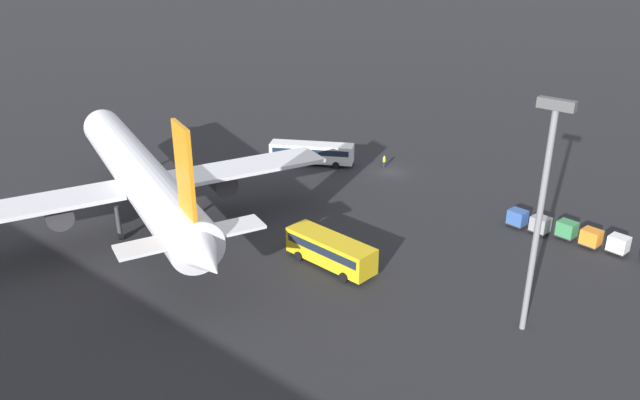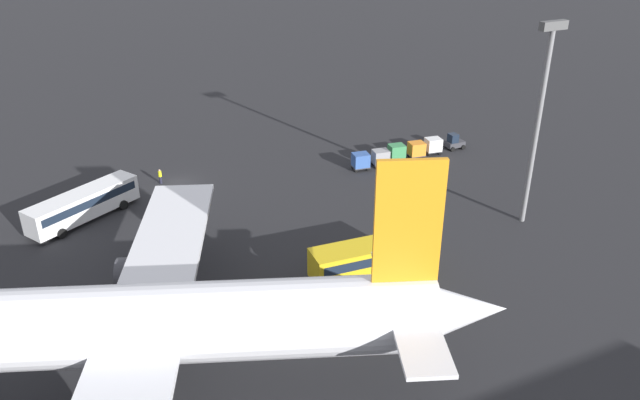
{
  "view_description": "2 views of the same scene",
  "coord_description": "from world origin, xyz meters",
  "px_view_note": "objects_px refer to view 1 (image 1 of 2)",
  "views": [
    {
      "loc": [
        -45.01,
        69.33,
        31.39
      ],
      "look_at": [
        -2.72,
        18.7,
        2.7
      ],
      "focal_mm": 35.0,
      "sensor_mm": 36.0,
      "label": 1
    },
    {
      "loc": [
        13.14,
        66.0,
        30.3
      ],
      "look_at": [
        -10.01,
        17.16,
        3.47
      ],
      "focal_mm": 35.0,
      "sensor_mm": 36.0,
      "label": 2
    }
  ],
  "objects_px": {
    "shuttle_bus_near": "(312,152)",
    "shuttle_bus_far": "(331,249)",
    "cargo_cart_white": "(619,244)",
    "airplane": "(141,176)",
    "cargo_cart_grey": "(540,224)",
    "cargo_cart_blue": "(517,217)",
    "cargo_cart_orange": "(591,237)",
    "worker_person": "(384,162)",
    "cargo_cart_green": "(567,229)"
  },
  "relations": [
    {
      "from": "worker_person",
      "to": "cargo_cart_grey",
      "type": "distance_m",
      "value": 26.31
    },
    {
      "from": "shuttle_bus_far",
      "to": "cargo_cart_orange",
      "type": "bearing_deg",
      "value": -128.19
    },
    {
      "from": "cargo_cart_grey",
      "to": "shuttle_bus_near",
      "type": "bearing_deg",
      "value": -1.63
    },
    {
      "from": "cargo_cart_white",
      "to": "cargo_cart_grey",
      "type": "relative_size",
      "value": 1.0
    },
    {
      "from": "shuttle_bus_near",
      "to": "shuttle_bus_far",
      "type": "xyz_separation_m",
      "value": [
        -20.97,
        21.59,
        0.03
      ]
    },
    {
      "from": "cargo_cart_orange",
      "to": "cargo_cart_green",
      "type": "xyz_separation_m",
      "value": [
        2.71,
        -0.35,
        0.0
      ]
    },
    {
      "from": "cargo_cart_green",
      "to": "shuttle_bus_far",
      "type": "bearing_deg",
      "value": 52.81
    },
    {
      "from": "worker_person",
      "to": "cargo_cart_orange",
      "type": "relative_size",
      "value": 0.79
    },
    {
      "from": "shuttle_bus_far",
      "to": "cargo_cart_orange",
      "type": "height_order",
      "value": "shuttle_bus_far"
    },
    {
      "from": "worker_person",
      "to": "cargo_cart_green",
      "type": "xyz_separation_m",
      "value": [
        -28.21,
        5.79,
        0.32
      ]
    },
    {
      "from": "cargo_cart_green",
      "to": "cargo_cart_orange",
      "type": "bearing_deg",
      "value": 172.61
    },
    {
      "from": "cargo_cart_white",
      "to": "cargo_cart_green",
      "type": "xyz_separation_m",
      "value": [
        5.43,
        -0.06,
        0.0
      ]
    },
    {
      "from": "cargo_cart_blue",
      "to": "cargo_cart_white",
      "type": "bearing_deg",
      "value": -177.17
    },
    {
      "from": "cargo_cart_blue",
      "to": "cargo_cart_orange",
      "type": "bearing_deg",
      "value": -178.28
    },
    {
      "from": "worker_person",
      "to": "cargo_cart_blue",
      "type": "height_order",
      "value": "cargo_cart_blue"
    },
    {
      "from": "shuttle_bus_far",
      "to": "cargo_cart_blue",
      "type": "height_order",
      "value": "shuttle_bus_far"
    },
    {
      "from": "worker_person",
      "to": "cargo_cart_white",
      "type": "xyz_separation_m",
      "value": [
        -33.64,
        5.85,
        0.32
      ]
    },
    {
      "from": "airplane",
      "to": "shuttle_bus_far",
      "type": "distance_m",
      "value": 23.02
    },
    {
      "from": "shuttle_bus_near",
      "to": "cargo_cart_orange",
      "type": "distance_m",
      "value": 39.86
    },
    {
      "from": "airplane",
      "to": "shuttle_bus_near",
      "type": "relative_size",
      "value": 4.03
    },
    {
      "from": "worker_person",
      "to": "cargo_cart_grey",
      "type": "xyz_separation_m",
      "value": [
        -25.5,
        6.49,
        0.32
      ]
    },
    {
      "from": "shuttle_bus_near",
      "to": "worker_person",
      "type": "xyz_separation_m",
      "value": [
        -8.92,
        -5.51,
        -0.98
      ]
    },
    {
      "from": "cargo_cart_grey",
      "to": "cargo_cart_blue",
      "type": "bearing_deg",
      "value": -2.06
    },
    {
      "from": "cargo_cart_white",
      "to": "cargo_cart_blue",
      "type": "relative_size",
      "value": 1.0
    },
    {
      "from": "worker_person",
      "to": "airplane",
      "type": "bearing_deg",
      "value": 74.37
    },
    {
      "from": "shuttle_bus_near",
      "to": "cargo_cart_orange",
      "type": "xyz_separation_m",
      "value": [
        -39.85,
        0.63,
        -0.66
      ]
    },
    {
      "from": "shuttle_bus_near",
      "to": "shuttle_bus_far",
      "type": "bearing_deg",
      "value": 104.16
    },
    {
      "from": "airplane",
      "to": "cargo_cart_blue",
      "type": "distance_m",
      "value": 42.71
    },
    {
      "from": "shuttle_bus_near",
      "to": "cargo_cart_white",
      "type": "xyz_separation_m",
      "value": [
        -42.56,
        0.34,
        -0.66
      ]
    },
    {
      "from": "airplane",
      "to": "cargo_cart_green",
      "type": "bearing_deg",
      "value": -121.92
    },
    {
      "from": "worker_person",
      "to": "cargo_cart_orange",
      "type": "height_order",
      "value": "cargo_cart_orange"
    },
    {
      "from": "cargo_cart_green",
      "to": "cargo_cart_white",
      "type": "bearing_deg",
      "value": 179.36
    },
    {
      "from": "airplane",
      "to": "cargo_cart_grey",
      "type": "distance_m",
      "value": 44.73
    },
    {
      "from": "cargo_cart_green",
      "to": "cargo_cart_blue",
      "type": "height_order",
      "value": "same"
    },
    {
      "from": "airplane",
      "to": "cargo_cart_grey",
      "type": "height_order",
      "value": "airplane"
    },
    {
      "from": "worker_person",
      "to": "cargo_cart_white",
      "type": "bearing_deg",
      "value": 170.13
    },
    {
      "from": "shuttle_bus_near",
      "to": "cargo_cart_blue",
      "type": "relative_size",
      "value": 5.35
    },
    {
      "from": "worker_person",
      "to": "cargo_cart_blue",
      "type": "bearing_deg",
      "value": 164.33
    },
    {
      "from": "airplane",
      "to": "cargo_cart_white",
      "type": "relative_size",
      "value": 21.56
    },
    {
      "from": "cargo_cart_orange",
      "to": "cargo_cart_blue",
      "type": "relative_size",
      "value": 1.0
    },
    {
      "from": "cargo_cart_green",
      "to": "cargo_cart_grey",
      "type": "bearing_deg",
      "value": 14.35
    },
    {
      "from": "airplane",
      "to": "shuttle_bus_near",
      "type": "xyz_separation_m",
      "value": [
        -0.56,
        -28.37,
        -4.53
      ]
    },
    {
      "from": "shuttle_bus_near",
      "to": "cargo_cart_orange",
      "type": "relative_size",
      "value": 5.35
    },
    {
      "from": "cargo_cart_green",
      "to": "cargo_cart_blue",
      "type": "xyz_separation_m",
      "value": [
        5.43,
        0.6,
        0.0
      ]
    },
    {
      "from": "shuttle_bus_far",
      "to": "cargo_cart_white",
      "type": "relative_size",
      "value": 4.62
    },
    {
      "from": "cargo_cart_orange",
      "to": "cargo_cart_grey",
      "type": "distance_m",
      "value": 5.44
    },
    {
      "from": "shuttle_bus_near",
      "to": "cargo_cart_grey",
      "type": "relative_size",
      "value": 5.35
    },
    {
      "from": "cargo_cart_orange",
      "to": "shuttle_bus_far",
      "type": "bearing_deg",
      "value": 47.98
    },
    {
      "from": "shuttle_bus_near",
      "to": "shuttle_bus_far",
      "type": "relative_size",
      "value": 1.16
    },
    {
      "from": "shuttle_bus_near",
      "to": "cargo_cart_white",
      "type": "height_order",
      "value": "shuttle_bus_near"
    }
  ]
}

